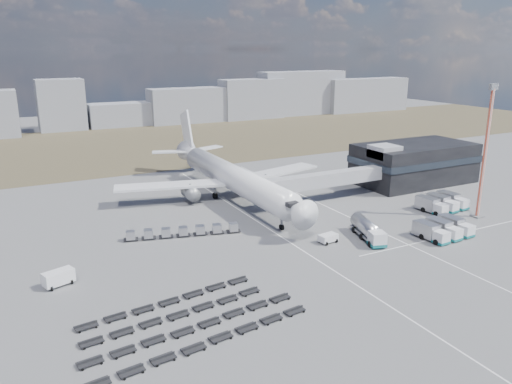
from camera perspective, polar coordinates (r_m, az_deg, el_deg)
name	(u,v)px	position (r m, az deg, el deg)	size (l,w,h in m)	color
ground	(307,245)	(88.45, 5.90, -6.09)	(420.00, 420.00, 0.00)	#565659
grass_strip	(142,144)	(186.90, -12.90, 5.40)	(420.00, 90.00, 0.01)	#433B28
lane_markings	(342,231)	(96.05, 9.82, -4.42)	(47.12, 110.00, 0.01)	silver
terminal	(414,162)	(134.07, 17.59, 3.25)	(30.40, 16.40, 11.00)	black
jet_bridge	(318,181)	(111.43, 7.10, 1.28)	(30.30, 3.80, 7.05)	#939399
airliner	(230,176)	(113.87, -2.94, 1.83)	(51.59, 64.53, 17.62)	silver
skyline	(166,105)	(232.10, -10.20, 9.77)	(318.94, 26.10, 22.15)	gray
fuel_tanker	(368,230)	(92.52, 12.67, -4.27)	(5.46, 10.90, 3.42)	silver
pushback_tug	(328,238)	(89.91, 8.23, -5.28)	(3.43, 1.93, 1.53)	silver
utility_van	(59,278)	(78.82, -21.63, -9.15)	(4.31, 1.95, 2.30)	silver
catering_truck	(252,179)	(126.51, -0.48, 1.49)	(3.52, 6.37, 2.76)	silver
service_trucks_near	(444,229)	(97.70, 20.65, -3.96)	(9.45, 7.36, 2.76)	silver
service_trucks_far	(442,203)	(113.74, 20.48, -1.16)	(9.95, 7.88, 2.85)	silver
uld_row	(183,231)	(92.62, -8.32, -4.48)	(21.01, 6.74, 1.65)	black
baggage_dollies	(186,321)	(65.10, -8.05, -14.44)	(30.09, 16.45, 0.67)	black
floodlight_mast	(485,152)	(108.95, 24.72, 4.13)	(2.56, 2.08, 26.87)	red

